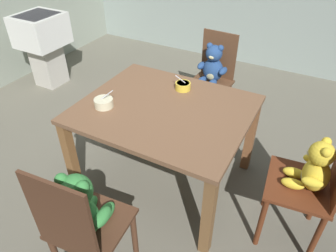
# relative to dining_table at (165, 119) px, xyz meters

# --- Properties ---
(ground_plane) EXTENTS (5.20, 5.20, 0.04)m
(ground_plane) POSITION_rel_dining_table_xyz_m (0.00, 0.00, -0.62)
(ground_plane) COLOR #666255
(dining_table) EXTENTS (1.18, 1.00, 0.70)m
(dining_table) POSITION_rel_dining_table_xyz_m (0.00, 0.00, 0.00)
(dining_table) COLOR brown
(dining_table) RESTS_ON ground_plane
(teddy_chair_near_front) EXTENTS (0.42, 0.40, 0.95)m
(teddy_chair_near_front) POSITION_rel_dining_table_xyz_m (0.03, -0.93, -0.01)
(teddy_chair_near_front) COLOR #4B2D1D
(teddy_chair_near_front) RESTS_ON ground_plane
(teddy_chair_near_right) EXTENTS (0.42, 0.45, 0.89)m
(teddy_chair_near_right) POSITION_rel_dining_table_xyz_m (1.03, -0.05, -0.05)
(teddy_chair_near_right) COLOR #5A2A15
(teddy_chair_near_right) RESTS_ON ground_plane
(teddy_chair_far_center) EXTENTS (0.39, 0.39, 0.91)m
(teddy_chair_far_center) POSITION_rel_dining_table_xyz_m (-0.00, 0.93, -0.03)
(teddy_chair_far_center) COLOR brown
(teddy_chair_far_center) RESTS_ON ground_plane
(porridge_bowl_yellow_far_center) EXTENTS (0.13, 0.12, 0.12)m
(porridge_bowl_yellow_far_center) POSITION_rel_dining_table_xyz_m (0.00, 0.29, 0.13)
(porridge_bowl_yellow_far_center) COLOR gold
(porridge_bowl_yellow_far_center) RESTS_ON dining_table
(porridge_bowl_cream_near_left) EXTENTS (0.13, 0.13, 0.13)m
(porridge_bowl_cream_near_left) POSITION_rel_dining_table_xyz_m (-0.38, -0.19, 0.13)
(porridge_bowl_cream_near_left) COLOR beige
(porridge_bowl_cream_near_left) RESTS_ON dining_table
(sink_basin) EXTENTS (0.47, 0.50, 0.85)m
(sink_basin) POSITION_rel_dining_table_xyz_m (-2.05, 0.79, -0.05)
(sink_basin) COLOR #B7B2A8
(sink_basin) RESTS_ON ground_plane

